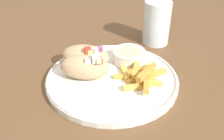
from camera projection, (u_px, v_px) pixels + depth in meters
name	position (u px, v px, depth m)	size (l,w,h in m)	color
table	(122.00, 89.00, 0.71)	(1.59, 1.59, 0.73)	brown
plate	(112.00, 78.00, 0.64)	(0.32, 0.32, 0.02)	white
pita_sandwich_near	(85.00, 67.00, 0.62)	(0.12, 0.07, 0.07)	tan
pita_sandwich_far	(86.00, 56.00, 0.67)	(0.13, 0.09, 0.06)	tan
fries_pile	(140.00, 76.00, 0.62)	(0.13, 0.12, 0.04)	#E5B251
sauce_ramekin	(129.00, 55.00, 0.69)	(0.09, 0.09, 0.03)	white
water_glass	(156.00, 25.00, 0.79)	(0.08, 0.08, 0.13)	silver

